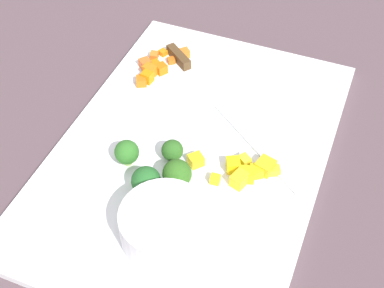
% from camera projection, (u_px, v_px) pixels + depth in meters
% --- Properties ---
extents(ground_plane, '(4.00, 4.00, 0.00)m').
position_uv_depth(ground_plane, '(192.00, 155.00, 0.76)').
color(ground_plane, '#56444A').
extents(cutting_board, '(0.53, 0.36, 0.01)m').
position_uv_depth(cutting_board, '(192.00, 152.00, 0.76)').
color(cutting_board, white).
rests_on(cutting_board, ground_plane).
extents(prep_bowl, '(0.11, 0.11, 0.04)m').
position_uv_depth(prep_bowl, '(165.00, 225.00, 0.64)').
color(prep_bowl, silver).
rests_on(prep_bowl, cutting_board).
extents(chef_knife, '(0.22, 0.29, 0.02)m').
position_uv_depth(chef_knife, '(212.00, 94.00, 0.83)').
color(chef_knife, silver).
rests_on(chef_knife, cutting_board).
extents(carrot_dice_0, '(0.02, 0.02, 0.01)m').
position_uv_depth(carrot_dice_0, '(184.00, 53.00, 0.89)').
color(carrot_dice_0, orange).
rests_on(carrot_dice_0, cutting_board).
extents(carrot_dice_1, '(0.02, 0.02, 0.01)m').
position_uv_depth(carrot_dice_1, '(141.00, 81.00, 0.84)').
color(carrot_dice_1, orange).
rests_on(carrot_dice_1, cutting_board).
extents(carrot_dice_2, '(0.02, 0.02, 0.01)m').
position_uv_depth(carrot_dice_2, '(154.00, 65.00, 0.87)').
color(carrot_dice_2, orange).
rests_on(carrot_dice_2, cutting_board).
extents(carrot_dice_3, '(0.02, 0.02, 0.02)m').
position_uv_depth(carrot_dice_3, '(150.00, 71.00, 0.86)').
color(carrot_dice_3, orange).
rests_on(carrot_dice_3, cutting_board).
extents(carrot_dice_4, '(0.02, 0.02, 0.01)m').
position_uv_depth(carrot_dice_4, '(171.00, 61.00, 0.88)').
color(carrot_dice_4, orange).
rests_on(carrot_dice_4, cutting_board).
extents(carrot_dice_5, '(0.02, 0.02, 0.01)m').
position_uv_depth(carrot_dice_5, '(163.00, 53.00, 0.90)').
color(carrot_dice_5, orange).
rests_on(carrot_dice_5, cutting_board).
extents(carrot_dice_6, '(0.02, 0.02, 0.02)m').
position_uv_depth(carrot_dice_6, '(145.00, 64.00, 0.87)').
color(carrot_dice_6, orange).
rests_on(carrot_dice_6, cutting_board).
extents(carrot_dice_7, '(0.02, 0.02, 0.02)m').
position_uv_depth(carrot_dice_7, '(147.00, 77.00, 0.85)').
color(carrot_dice_7, orange).
rests_on(carrot_dice_7, cutting_board).
extents(carrot_dice_8, '(0.02, 0.02, 0.02)m').
position_uv_depth(carrot_dice_8, '(161.00, 69.00, 0.86)').
color(carrot_dice_8, orange).
rests_on(carrot_dice_8, cutting_board).
extents(carrot_dice_9, '(0.02, 0.02, 0.01)m').
position_uv_depth(carrot_dice_9, '(154.00, 56.00, 0.89)').
color(carrot_dice_9, orange).
rests_on(carrot_dice_9, cutting_board).
extents(pepper_dice_0, '(0.03, 0.02, 0.02)m').
position_uv_depth(pepper_dice_0, '(239.00, 180.00, 0.71)').
color(pepper_dice_0, yellow).
rests_on(pepper_dice_0, cutting_board).
extents(pepper_dice_1, '(0.02, 0.02, 0.01)m').
position_uv_depth(pepper_dice_1, '(256.00, 171.00, 0.72)').
color(pepper_dice_1, yellow).
rests_on(pepper_dice_1, cutting_board).
extents(pepper_dice_2, '(0.02, 0.02, 0.01)m').
position_uv_depth(pepper_dice_2, '(274.00, 171.00, 0.72)').
color(pepper_dice_2, yellow).
rests_on(pepper_dice_2, cutting_board).
extents(pepper_dice_3, '(0.01, 0.01, 0.01)m').
position_uv_depth(pepper_dice_3, '(215.00, 179.00, 0.71)').
color(pepper_dice_3, yellow).
rests_on(pepper_dice_3, cutting_board).
extents(pepper_dice_4, '(0.03, 0.03, 0.01)m').
position_uv_depth(pepper_dice_4, '(196.00, 160.00, 0.73)').
color(pepper_dice_4, yellow).
rests_on(pepper_dice_4, cutting_board).
extents(pepper_dice_5, '(0.02, 0.03, 0.02)m').
position_uv_depth(pepper_dice_5, '(246.00, 175.00, 0.71)').
color(pepper_dice_5, yellow).
rests_on(pepper_dice_5, cutting_board).
extents(pepper_dice_6, '(0.02, 0.02, 0.01)m').
position_uv_depth(pepper_dice_6, '(244.00, 162.00, 0.73)').
color(pepper_dice_6, yellow).
rests_on(pepper_dice_6, cutting_board).
extents(pepper_dice_7, '(0.03, 0.02, 0.02)m').
position_uv_depth(pepper_dice_7, '(233.00, 165.00, 0.72)').
color(pepper_dice_7, yellow).
rests_on(pepper_dice_7, cutting_board).
extents(pepper_dice_8, '(0.03, 0.03, 0.02)m').
position_uv_depth(pepper_dice_8, '(266.00, 165.00, 0.72)').
color(pepper_dice_8, yellow).
rests_on(pepper_dice_8, cutting_board).
extents(broccoli_floret_0, '(0.04, 0.04, 0.04)m').
position_uv_depth(broccoli_floret_0, '(177.00, 174.00, 0.69)').
color(broccoli_floret_0, '#91C264').
rests_on(broccoli_floret_0, cutting_board).
extents(broccoli_floret_1, '(0.04, 0.04, 0.04)m').
position_uv_depth(broccoli_floret_1, '(146.00, 181.00, 0.69)').
color(broccoli_floret_1, '#97B266').
rests_on(broccoli_floret_1, cutting_board).
extents(broccoli_floret_2, '(0.03, 0.03, 0.04)m').
position_uv_depth(broccoli_floret_2, '(127.00, 152.00, 0.72)').
color(broccoli_floret_2, '#93B660').
rests_on(broccoli_floret_2, cutting_board).
extents(broccoli_floret_3, '(0.03, 0.03, 0.03)m').
position_uv_depth(broccoli_floret_3, '(172.00, 151.00, 0.73)').
color(broccoli_floret_3, '#8DC167').
rests_on(broccoli_floret_3, cutting_board).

